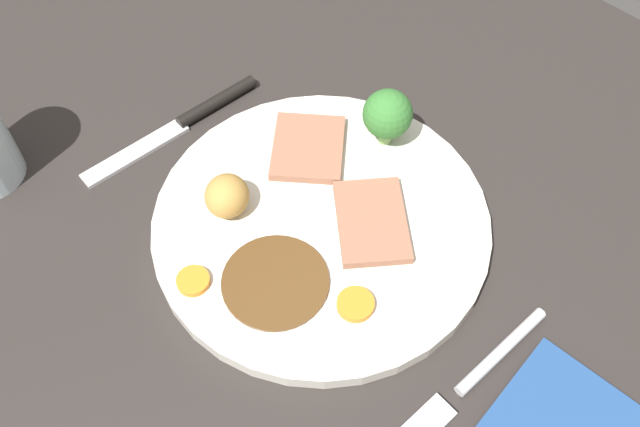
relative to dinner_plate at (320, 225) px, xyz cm
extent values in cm
cube|color=#2B2623|center=(-0.92, -0.15, -2.50)|extent=(120.00, 84.00, 3.60)
cylinder|color=silver|center=(0.00, 0.00, 0.00)|extent=(27.93, 27.93, 1.40)
cylinder|color=#563819|center=(-1.57, 6.59, 0.85)|extent=(8.42, 8.42, 0.30)
cube|color=#9E664C|center=(5.90, -4.58, 1.10)|extent=(9.30, 9.46, 0.80)
cube|color=#9E664C|center=(-3.28, -2.67, 1.10)|extent=(9.76, 9.49, 0.80)
ellipsoid|color=#BC8C42|center=(6.31, 4.36, 2.39)|extent=(5.30, 5.33, 3.37)
cylinder|color=orange|center=(-7.39, 3.77, 1.01)|extent=(2.88, 2.88, 0.63)
cylinder|color=orange|center=(2.99, 11.00, 0.98)|extent=(2.60, 2.60, 0.56)
cylinder|color=#8CB766|center=(1.88, -10.22, 1.63)|extent=(1.27, 1.27, 1.85)
sphere|color=#387A33|center=(1.88, -10.22, 4.07)|extent=(4.33, 4.33, 4.33)
cylinder|color=silver|center=(-17.42, -1.45, -0.25)|extent=(1.56, 9.54, 0.90)
cube|color=silver|center=(-16.85, 6.78, -0.40)|extent=(2.31, 4.63, 0.60)
cylinder|color=black|center=(16.74, -3.27, -0.10)|extent=(2.05, 8.58, 1.20)
cube|color=silver|center=(17.64, 5.68, -0.50)|extent=(2.75, 10.62, 0.40)
camera|label=1|loc=(-22.63, 23.37, 49.25)|focal=39.96mm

